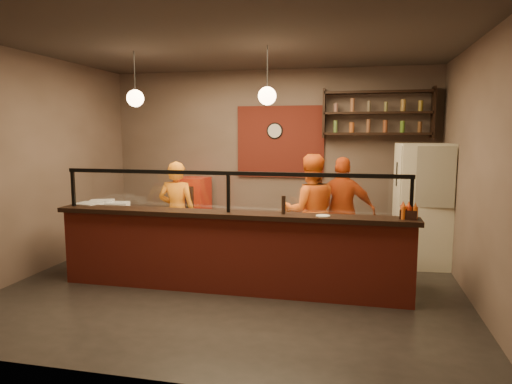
% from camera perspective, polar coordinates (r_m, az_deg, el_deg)
% --- Properties ---
extents(floor, '(6.00, 6.00, 0.00)m').
position_cam_1_polar(floor, '(6.39, -2.62, -11.48)').
color(floor, black).
rests_on(floor, ground).
extents(ceiling, '(6.00, 6.00, 0.00)m').
position_cam_1_polar(ceiling, '(6.14, -2.81, 18.04)').
color(ceiling, '#38302B').
rests_on(ceiling, wall_back).
extents(wall_back, '(6.00, 0.00, 6.00)m').
position_cam_1_polar(wall_back, '(8.49, 1.74, 4.28)').
color(wall_back, '#6A564D').
rests_on(wall_back, floor).
extents(wall_left, '(0.00, 5.00, 5.00)m').
position_cam_1_polar(wall_left, '(7.43, -25.67, 3.09)').
color(wall_left, '#6A564D').
rests_on(wall_left, floor).
extents(wall_right, '(0.00, 5.00, 5.00)m').
position_cam_1_polar(wall_right, '(6.01, 26.09, 2.20)').
color(wall_right, '#6A564D').
rests_on(wall_right, floor).
extents(wall_front, '(6.00, 0.00, 6.00)m').
position_cam_1_polar(wall_front, '(3.72, -12.89, -0.02)').
color(wall_front, '#6A564D').
rests_on(wall_front, floor).
extents(brick_patch, '(1.60, 0.04, 1.30)m').
position_cam_1_polar(brick_patch, '(8.41, 3.05, 6.29)').
color(brick_patch, maroon).
rests_on(brick_patch, wall_back).
extents(service_counter, '(4.60, 0.25, 1.00)m').
position_cam_1_polar(service_counter, '(5.96, -3.41, -7.84)').
color(service_counter, maroon).
rests_on(service_counter, floor).
extents(counter_ledge, '(4.70, 0.37, 0.06)m').
position_cam_1_polar(counter_ledge, '(5.84, -3.45, -2.82)').
color(counter_ledge, black).
rests_on(counter_ledge, service_counter).
extents(worktop_cabinet, '(4.60, 0.75, 0.85)m').
position_cam_1_polar(worktop_cabinet, '(6.45, -2.17, -7.34)').
color(worktop_cabinet, gray).
rests_on(worktop_cabinet, floor).
extents(worktop, '(4.60, 0.75, 0.05)m').
position_cam_1_polar(worktop, '(6.35, -2.19, -3.41)').
color(worktop, silver).
rests_on(worktop, worktop_cabinet).
extents(sneeze_guard, '(4.50, 0.05, 0.52)m').
position_cam_1_polar(sneeze_guard, '(5.79, -3.48, 0.50)').
color(sneeze_guard, white).
rests_on(sneeze_guard, counter_ledge).
extents(wall_shelving, '(1.84, 0.28, 0.85)m').
position_cam_1_polar(wall_shelving, '(8.16, 14.92, 9.52)').
color(wall_shelving, black).
rests_on(wall_shelving, wall_back).
extents(wall_clock, '(0.30, 0.04, 0.30)m').
position_cam_1_polar(wall_clock, '(8.42, 2.37, 7.65)').
color(wall_clock, black).
rests_on(wall_clock, wall_back).
extents(pendant_left, '(0.24, 0.24, 0.77)m').
position_cam_1_polar(pendant_left, '(6.79, -14.85, 11.28)').
color(pendant_left, black).
rests_on(pendant_left, ceiling).
extents(pendant_right, '(0.24, 0.24, 0.77)m').
position_cam_1_polar(pendant_right, '(6.16, 1.41, 11.93)').
color(pendant_right, black).
rests_on(pendant_right, ceiling).
extents(cook_left, '(0.61, 0.42, 1.62)m').
position_cam_1_polar(cook_left, '(7.36, -9.85, -2.51)').
color(cook_left, orange).
rests_on(cook_left, floor).
extents(cook_mid, '(0.99, 0.86, 1.75)m').
position_cam_1_polar(cook_mid, '(7.00, 6.77, -2.43)').
color(cook_mid, '#E45C15').
rests_on(cook_mid, floor).
extents(cook_right, '(1.00, 0.43, 1.70)m').
position_cam_1_polar(cook_right, '(7.22, 10.79, -2.42)').
color(cook_right, '#CD4613').
rests_on(cook_right, floor).
extents(fridge, '(0.85, 0.80, 1.90)m').
position_cam_1_polar(fridge, '(7.52, 20.13, -1.56)').
color(fridge, '#EBE7C7').
rests_on(fridge, floor).
extents(red_cooler, '(0.59, 0.55, 1.24)m').
position_cam_1_polar(red_cooler, '(8.64, -7.80, -2.28)').
color(red_cooler, red).
rests_on(red_cooler, floor).
extents(pizza_dough, '(0.52, 0.52, 0.01)m').
position_cam_1_polar(pizza_dough, '(6.21, -2.45, -3.36)').
color(pizza_dough, white).
rests_on(pizza_dough, worktop).
extents(prep_tub_a, '(0.42, 0.38, 0.17)m').
position_cam_1_polar(prep_tub_a, '(7.16, -18.72, -1.66)').
color(prep_tub_a, silver).
rests_on(prep_tub_a, worktop).
extents(prep_tub_b, '(0.37, 0.33, 0.16)m').
position_cam_1_polar(prep_tub_b, '(6.97, -16.93, -1.88)').
color(prep_tub_b, silver).
rests_on(prep_tub_b, worktop).
extents(prep_tub_c, '(0.39, 0.33, 0.17)m').
position_cam_1_polar(prep_tub_c, '(6.95, -20.24, -1.99)').
color(prep_tub_c, silver).
rests_on(prep_tub_c, worktop).
extents(rolling_pin, '(0.31, 0.10, 0.05)m').
position_cam_1_polar(rolling_pin, '(6.71, -9.42, -2.46)').
color(rolling_pin, '#CCD423').
rests_on(rolling_pin, worktop).
extents(condiment_caddy, '(0.22, 0.19, 0.11)m').
position_cam_1_polar(condiment_caddy, '(5.68, 18.55, -2.64)').
color(condiment_caddy, black).
rests_on(condiment_caddy, counter_ledge).
extents(pepper_mill, '(0.05, 0.05, 0.23)m').
position_cam_1_polar(pepper_mill, '(5.70, 3.46, -1.61)').
color(pepper_mill, black).
rests_on(pepper_mill, counter_ledge).
extents(small_plate, '(0.18, 0.18, 0.01)m').
position_cam_1_polar(small_plate, '(5.60, 8.38, -2.97)').
color(small_plate, silver).
rests_on(small_plate, counter_ledge).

